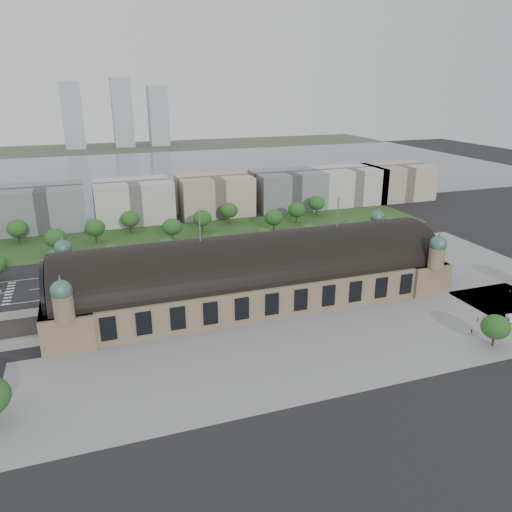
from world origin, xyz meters
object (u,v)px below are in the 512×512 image
object	(u,v)px
pedestrian_4	(471,332)
traffic_car_4	(223,274)
parked_car_1	(48,302)
bus_mid	(236,267)
traffic_car_3	(133,269)
parked_car_5	(109,291)
petrol_station	(99,255)
parked_car_3	(87,293)
traffic_car_5	(276,259)
bus_east	(276,265)
parked_car_4	(156,284)
traffic_car_6	(379,251)
parked_car_6	(137,287)
pedestrian_2	(510,291)
traffic_car_2	(79,285)
bus_west	(197,273)
pedestrian_1	(478,319)
parked_car_2	(121,293)
parked_car_0	(64,298)

from	to	relation	value
pedestrian_4	traffic_car_4	bearing A→B (deg)	-103.62
parked_car_1	bus_mid	world-z (taller)	bus_mid
traffic_car_3	parked_car_5	world-z (taller)	traffic_car_3
petrol_station	parked_car_3	xyz separation A→B (m)	(-6.64, -40.28, -2.16)
traffic_car_4	traffic_car_5	distance (m)	31.20
bus_east	traffic_car_4	bearing A→B (deg)	90.90
parked_car_1	parked_car_4	size ratio (longest dim) A/B	1.17
traffic_car_4	traffic_car_6	distance (m)	81.13
parked_car_1	bus_east	xyz separation A→B (m)	(95.51, 6.87, 0.76)
petrol_station	parked_car_6	xyz separation A→B (m)	(12.40, -40.61, -2.24)
traffic_car_4	traffic_car_6	xyz separation A→B (m)	(81.01, 4.38, -0.10)
traffic_car_6	parked_car_1	distance (m)	151.82
traffic_car_5	pedestrian_2	size ratio (longest dim) A/B	2.68
parked_car_1	parked_car_5	bearing A→B (deg)	78.94
traffic_car_3	parked_car_1	size ratio (longest dim) A/B	0.85
traffic_car_2	pedestrian_4	world-z (taller)	pedestrian_4
parked_car_1	bus_west	xyz separation A→B (m)	(59.86, 8.48, 1.05)
parked_car_4	traffic_car_5	bearing A→B (deg)	66.31
bus_west	pedestrian_1	distance (m)	111.42
traffic_car_3	parked_car_4	size ratio (longest dim) A/B	1.00
petrol_station	pedestrian_2	size ratio (longest dim) A/B	8.92
traffic_car_4	bus_mid	size ratio (longest dim) A/B	0.37
traffic_car_6	parked_car_2	size ratio (longest dim) A/B	1.02
traffic_car_4	traffic_car_6	bearing A→B (deg)	97.95
traffic_car_2	parked_car_3	xyz separation A→B (m)	(2.96, -10.45, 0.14)
petrol_station	bus_east	xyz separation A→B (m)	(74.40, -37.42, -1.40)
petrol_station	traffic_car_4	distance (m)	62.34
parked_car_1	parked_car_2	size ratio (longest dim) A/B	1.24
traffic_car_2	bus_west	bearing A→B (deg)	83.68
parked_car_3	bus_east	size ratio (longest dim) A/B	0.42
parked_car_2	pedestrian_2	distance (m)	154.65
traffic_car_4	parked_car_3	world-z (taller)	parked_car_3
traffic_car_5	parked_car_5	size ratio (longest dim) A/B	0.86
bus_west	pedestrian_2	distance (m)	127.57
parked_car_1	parked_car_6	bearing A→B (deg)	75.20
traffic_car_5	bus_east	distance (m)	10.98
pedestrian_1	pedestrian_4	bearing A→B (deg)	160.84
parked_car_1	parked_car_2	distance (m)	26.94
traffic_car_6	traffic_car_2	bearing A→B (deg)	-93.86
traffic_car_2	parked_car_6	bearing A→B (deg)	64.63
traffic_car_3	parked_car_4	xyz separation A→B (m)	(7.00, -21.20, 0.10)
parked_car_4	parked_car_5	world-z (taller)	parked_car_4
traffic_car_5	parked_car_6	bearing A→B (deg)	97.82
traffic_car_4	traffic_car_5	size ratio (longest dim) A/B	1.03
parked_car_2	pedestrian_2	size ratio (longest dim) A/B	2.91
parked_car_0	pedestrian_1	world-z (taller)	pedestrian_1
petrol_station	pedestrian_2	distance (m)	178.95
traffic_car_6	parked_car_5	distance (m)	128.93
traffic_car_4	parked_car_1	world-z (taller)	parked_car_1
parked_car_6	bus_west	bearing A→B (deg)	63.88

